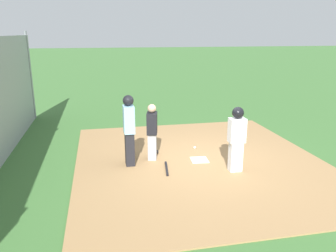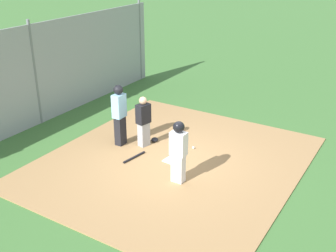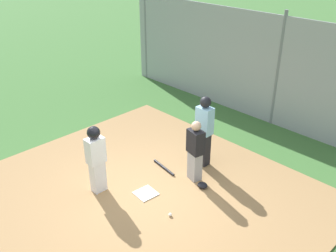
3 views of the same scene
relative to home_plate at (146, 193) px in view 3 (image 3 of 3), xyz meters
name	(u,v)px [view 3 (image 3 of 3)]	position (x,y,z in m)	size (l,w,h in m)	color
ground_plane	(146,195)	(0.00, 0.00, -0.04)	(140.00, 140.00, 0.00)	#3D6B33
dirt_infield	(146,194)	(0.00, 0.00, -0.03)	(7.20, 6.40, 0.03)	#9E774C
home_plate	(146,193)	(0.00, 0.00, 0.00)	(0.44, 0.44, 0.02)	white
catcher	(195,150)	(-0.35, -1.20, 0.76)	(0.43, 0.34, 1.49)	#9E9EA3
umpire	(204,130)	(-0.07, -1.82, 0.95)	(0.38, 0.27, 1.80)	black
runner	(96,155)	(0.84, 0.65, 0.89)	(0.28, 0.38, 1.59)	silver
baseball_bat	(164,167)	(0.44, -0.98, 0.02)	(0.06, 0.06, 0.80)	black
catcher_mask	(203,185)	(-0.72, -1.07, 0.05)	(0.24, 0.20, 0.12)	black
baseball	(170,215)	(-0.90, 0.13, 0.03)	(0.07, 0.07, 0.07)	white
backstop_fence	(278,73)	(0.00, -5.07, 1.56)	(12.00, 0.10, 3.35)	#93999E
parked_car_silver	(238,38)	(5.51, -10.78, 0.57)	(4.36, 2.24, 1.28)	#B2B2B7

